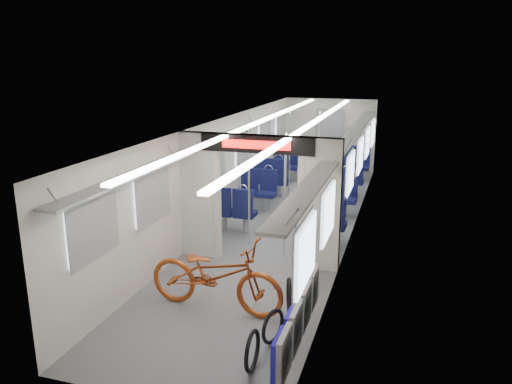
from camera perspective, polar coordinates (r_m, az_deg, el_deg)
carriage at (r=10.30m, az=3.05°, el=3.53°), size 12.00×12.02×2.31m
bicycle at (r=7.30m, az=-4.64°, el=-9.41°), size 2.11×0.84×1.09m
flip_bench at (r=6.15m, az=4.91°, el=-14.03°), size 0.12×2.12×0.53m
bike_hoop_a at (r=6.13m, az=-0.43°, el=-17.90°), size 0.05×0.51×0.51m
bike_hoop_b at (r=6.63m, az=1.95°, el=-15.29°), size 0.21×0.46×0.47m
bike_hoop_c at (r=7.33m, az=3.80°, el=-11.91°), size 0.21×0.52×0.53m
seat_bay_near_left at (r=11.21m, az=-1.08°, el=-0.55°), size 0.90×2.03×1.09m
seat_bay_near_right at (r=10.74m, az=8.36°, el=-1.20°), size 0.96×2.33×1.18m
seat_bay_far_left at (r=14.02m, az=2.77°, el=2.80°), size 0.96×2.32×1.18m
seat_bay_far_right at (r=14.26m, az=10.66°, el=2.70°), size 0.94×2.21×1.14m
stanchion_near_left at (r=9.57m, az=-0.80°, el=0.50°), size 0.04×0.04×2.30m
stanchion_near_right at (r=8.99m, az=3.30°, el=-0.50°), size 0.05×0.05×2.30m
stanchion_far_left at (r=12.34m, az=3.86°, el=3.80°), size 0.04×0.04×2.30m
stanchion_far_right at (r=12.41m, az=7.11°, el=3.79°), size 0.04×0.04×2.30m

